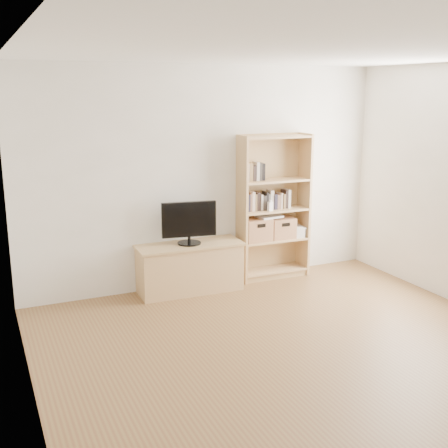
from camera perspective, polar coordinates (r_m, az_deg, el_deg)
floor at (r=4.97m, az=9.80°, el=-14.48°), size 4.50×5.00×0.01m
back_wall at (r=6.68m, az=-1.78°, el=4.76°), size 4.50×0.02×2.60m
left_wall at (r=3.75m, az=-19.22°, el=-2.95°), size 0.02×5.00×2.60m
ceiling at (r=4.40m, az=11.21°, el=16.98°), size 4.50×5.00×0.01m
tv_stand at (r=6.60m, az=-3.51°, el=-4.53°), size 1.21×0.49×0.55m
bookshelf at (r=6.97m, az=5.06°, el=1.71°), size 0.90×0.34×1.79m
television at (r=6.45m, az=-3.58°, el=0.10°), size 0.63×0.15×0.49m
books_row_mid at (r=6.96m, az=5.00°, el=2.49°), size 0.84×0.17×0.23m
books_row_upper at (r=6.82m, az=3.57°, el=5.32°), size 0.39×0.16×0.20m
baby_monitor at (r=6.83m, az=4.72°, el=1.78°), size 0.07×0.05×0.11m
basket_left at (r=6.91m, az=3.28°, el=-0.56°), size 0.34×0.28×0.28m
basket_right at (r=7.07m, az=5.82°, el=-0.38°), size 0.32×0.27×0.26m
laptop at (r=6.95m, az=4.60°, el=0.77°), size 0.32×0.24×0.02m
magazine_stack at (r=7.18m, az=7.20°, el=-0.76°), size 0.21×0.28×0.12m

